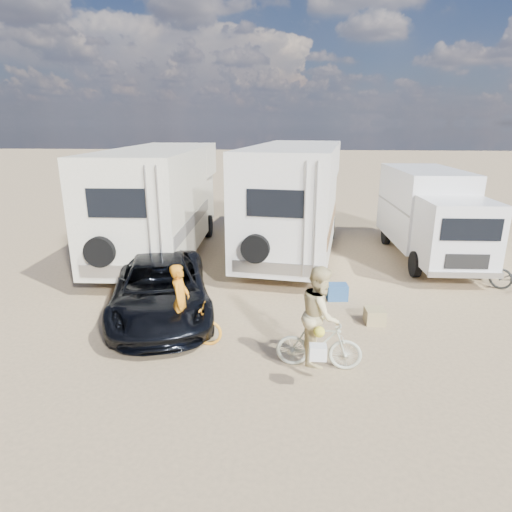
# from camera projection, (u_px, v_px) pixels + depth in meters

# --- Properties ---
(ground) EXTENTS (140.00, 140.00, 0.00)m
(ground) POSITION_uv_depth(u_px,v_px,m) (312.00, 361.00, 8.39)
(ground) COLOR tan
(ground) RESTS_ON ground
(rv_main) EXTENTS (3.75, 8.21, 3.74)m
(rv_main) POSITION_uv_depth(u_px,v_px,m) (294.00, 201.00, 14.79)
(rv_main) COLOR silver
(rv_main) RESTS_ON ground
(rv_left) EXTENTS (2.91, 8.35, 3.65)m
(rv_left) POSITION_uv_depth(u_px,v_px,m) (161.00, 203.00, 14.75)
(rv_left) COLOR white
(rv_left) RESTS_ON ground
(box_truck) EXTENTS (2.27, 6.18, 2.94)m
(box_truck) POSITION_uv_depth(u_px,v_px,m) (431.00, 216.00, 14.34)
(box_truck) COLOR silver
(box_truck) RESTS_ON ground
(dark_suv) EXTENTS (3.42, 5.23, 1.34)m
(dark_suv) POSITION_uv_depth(u_px,v_px,m) (160.00, 288.00, 10.29)
(dark_suv) COLOR black
(dark_suv) RESTS_ON ground
(bike_man) EXTENTS (1.71, 0.64, 0.89)m
(bike_man) POSITION_uv_depth(u_px,v_px,m) (182.00, 324.00, 8.95)
(bike_man) COLOR orange
(bike_man) RESTS_ON ground
(bike_woman) EXTENTS (1.64, 0.61, 0.96)m
(bike_woman) POSITION_uv_depth(u_px,v_px,m) (319.00, 345.00, 8.05)
(bike_woman) COLOR #B5BBA1
(bike_woman) RESTS_ON ground
(rider_man) EXTENTS (0.39, 0.58, 1.57)m
(rider_man) POSITION_uv_depth(u_px,v_px,m) (181.00, 309.00, 8.85)
(rider_man) COLOR #C77214
(rider_man) RESTS_ON ground
(rider_woman) EXTENTS (0.78, 0.96, 1.84)m
(rider_woman) POSITION_uv_depth(u_px,v_px,m) (320.00, 323.00, 7.92)
(rider_woman) COLOR beige
(rider_woman) RESTS_ON ground
(cooler) EXTENTS (0.56, 0.43, 0.42)m
(cooler) POSITION_uv_depth(u_px,v_px,m) (337.00, 292.00, 11.29)
(cooler) COLOR #285086
(cooler) RESTS_ON ground
(crate) EXTENTS (0.46, 0.46, 0.35)m
(crate) POSITION_uv_depth(u_px,v_px,m) (375.00, 316.00, 9.95)
(crate) COLOR #9B8959
(crate) RESTS_ON ground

